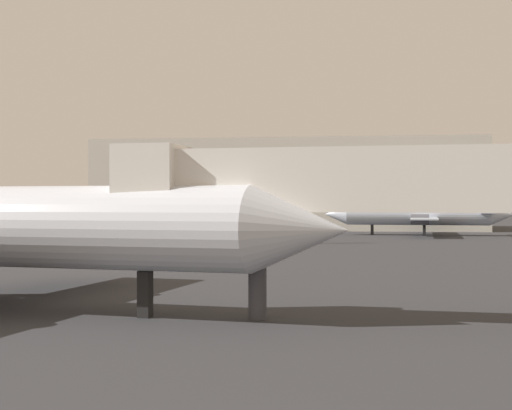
{
  "coord_description": "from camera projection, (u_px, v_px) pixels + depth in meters",
  "views": [
    {
      "loc": [
        2.41,
        -12.05,
        4.5
      ],
      "look_at": [
        -7.05,
        54.77,
        4.19
      ],
      "focal_mm": 53.73,
      "sensor_mm": 36.0,
      "label": 1
    }
  ],
  "objects": [
    {
      "name": "jet_bridge",
      "position": [
        404.0,
        183.0,
        27.98
      ],
      "size": [
        23.96,
        4.15,
        6.7
      ],
      "rotation": [
        0.0,
        0.0,
        3.06
      ],
      "color": "silver",
      "rests_on": "ground_plane"
    },
    {
      "name": "terminal_building",
      "position": [
        290.0,
        186.0,
        127.85
      ],
      "size": [
        61.54,
        24.13,
        14.3
      ],
      "primitive_type": "cube",
      "color": "beige",
      "rests_on": "ground_plane"
    },
    {
      "name": "airplane_far_left",
      "position": [
        174.0,
        217.0,
        82.58
      ],
      "size": [
        25.77,
        22.64,
        9.58
      ],
      "rotation": [
        0.0,
        0.0,
        3.14
      ],
      "color": "white",
      "rests_on": "ground_plane"
    },
    {
      "name": "airplane_far_right",
      "position": [
        419.0,
        215.0,
        101.56
      ],
      "size": [
        24.79,
        21.21,
        8.53
      ],
      "rotation": [
        0.0,
        0.0,
        3.07
      ],
      "color": "#B2BCCC",
      "rests_on": "ground_plane"
    }
  ]
}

